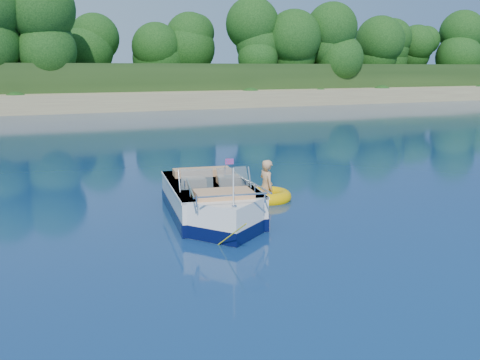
{
  "coord_description": "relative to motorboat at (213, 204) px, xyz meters",
  "views": [
    {
      "loc": [
        -6.92,
        -10.47,
        3.6
      ],
      "look_at": [
        -1.58,
        1.46,
        0.85
      ],
      "focal_mm": 40.0,
      "sensor_mm": 36.0,
      "label": 1
    }
  ],
  "objects": [
    {
      "name": "motorboat",
      "position": [
        0.0,
        0.0,
        0.0
      ],
      "size": [
        2.53,
        5.47,
        1.83
      ],
      "rotation": [
        0.0,
        0.0,
        -0.16
      ],
      "color": "white",
      "rests_on": "ground"
    },
    {
      "name": "boy",
      "position": [
        2.0,
        1.11,
        -0.36
      ],
      "size": [
        0.42,
        0.87,
        1.68
      ],
      "primitive_type": "imported",
      "rotation": [
        0.0,
        -0.17,
        1.62
      ],
      "color": "tan",
      "rests_on": "ground"
    },
    {
      "name": "ground",
      "position": [
        2.38,
        -1.32,
        -0.36
      ],
      "size": [
        160.0,
        160.0,
        0.0
      ],
      "primitive_type": "plane",
      "color": "#0A1949",
      "rests_on": "ground"
    },
    {
      "name": "shoreline",
      "position": [
        2.38,
        62.46,
        0.62
      ],
      "size": [
        170.0,
        59.0,
        6.0
      ],
      "color": "#977E58",
      "rests_on": "ground"
    },
    {
      "name": "tow_tube",
      "position": [
        2.03,
        1.1,
        -0.26
      ],
      "size": [
        1.69,
        1.69,
        0.37
      ],
      "rotation": [
        0.0,
        0.0,
        0.24
      ],
      "color": "#FFBB00",
      "rests_on": "ground"
    },
    {
      "name": "treeline",
      "position": [
        2.42,
        39.7,
        5.19
      ],
      "size": [
        150.0,
        7.12,
        8.19
      ],
      "color": "#302010",
      "rests_on": "ground"
    }
  ]
}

